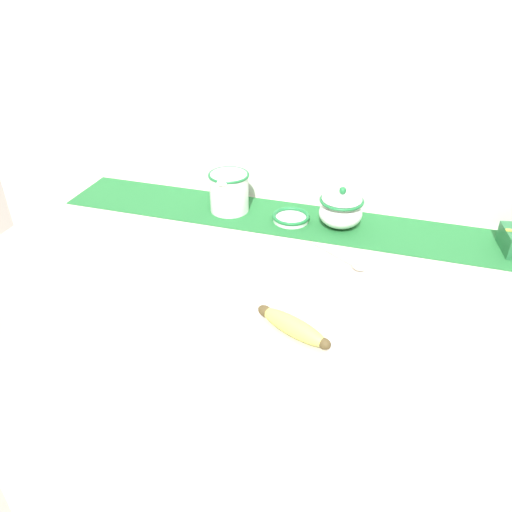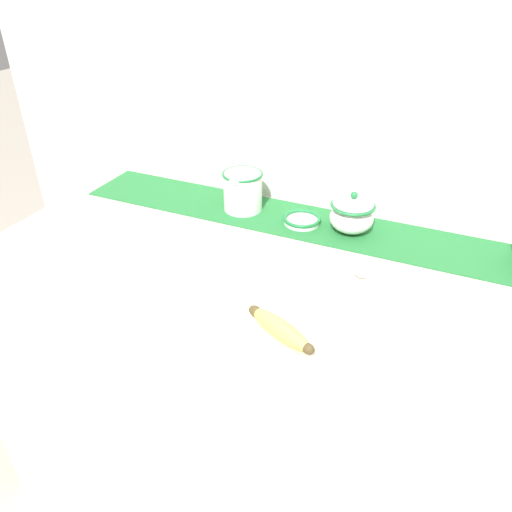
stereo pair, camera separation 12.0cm
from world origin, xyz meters
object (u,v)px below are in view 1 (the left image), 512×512
at_px(cream_pitcher, 229,191).
at_px(spoon, 353,265).
at_px(sugar_bowl, 341,209).
at_px(banana, 293,326).
at_px(small_dish, 291,218).

bearing_deg(cream_pitcher, spoon, -26.30).
bearing_deg(spoon, cream_pitcher, -172.81).
xyz_separation_m(sugar_bowl, spoon, (0.07, -0.20, -0.05)).
xyz_separation_m(cream_pitcher, banana, (0.31, -0.49, -0.05)).
height_order(cream_pitcher, banana, cream_pitcher).
distance_m(cream_pitcher, small_dish, 0.20).
relative_size(small_dish, spoon, 0.65).
xyz_separation_m(cream_pitcher, spoon, (0.40, -0.20, -0.06)).
height_order(small_dish, banana, banana).
bearing_deg(cream_pitcher, small_dish, -4.12).
bearing_deg(small_dish, cream_pitcher, 175.88).
bearing_deg(spoon, small_dish, 171.80).
relative_size(sugar_bowl, small_dish, 1.14).
bearing_deg(sugar_bowl, banana, -92.26).
bearing_deg(banana, cream_pitcher, 122.62).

